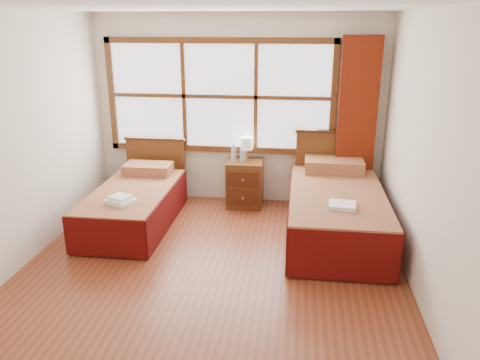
# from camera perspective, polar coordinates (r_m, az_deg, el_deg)

# --- Properties ---
(floor) EXTENTS (4.50, 4.50, 0.00)m
(floor) POSITION_cam_1_polar(r_m,az_deg,el_deg) (4.90, -3.76, -11.63)
(floor) COLOR brown
(floor) RESTS_ON ground
(ceiling) EXTENTS (4.50, 4.50, 0.00)m
(ceiling) POSITION_cam_1_polar(r_m,az_deg,el_deg) (4.23, -4.55, 20.42)
(ceiling) COLOR white
(ceiling) RESTS_ON wall_back
(wall_back) EXTENTS (4.00, 0.00, 4.00)m
(wall_back) POSITION_cam_1_polar(r_m,az_deg,el_deg) (6.55, -0.23, 8.42)
(wall_back) COLOR silver
(wall_back) RESTS_ON floor
(wall_left) EXTENTS (0.00, 4.50, 4.50)m
(wall_left) POSITION_cam_1_polar(r_m,az_deg,el_deg) (5.16, -26.49, 3.63)
(wall_left) COLOR silver
(wall_left) RESTS_ON floor
(wall_right) EXTENTS (0.00, 4.50, 4.50)m
(wall_right) POSITION_cam_1_polar(r_m,az_deg,el_deg) (4.45, 22.03, 2.09)
(wall_right) COLOR silver
(wall_right) RESTS_ON floor
(window) EXTENTS (3.16, 0.06, 1.56)m
(window) POSITION_cam_1_polar(r_m,az_deg,el_deg) (6.52, -2.49, 10.14)
(window) COLOR white
(window) RESTS_ON wall_back
(curtain) EXTENTS (0.50, 0.16, 2.30)m
(curtain) POSITION_cam_1_polar(r_m,az_deg,el_deg) (6.43, 13.98, 6.49)
(curtain) COLOR maroon
(curtain) RESTS_ON wall_back
(bed_left) EXTENTS (0.94, 1.96, 0.91)m
(bed_left) POSITION_cam_1_polar(r_m,az_deg,el_deg) (6.12, -12.65, -2.75)
(bed_left) COLOR #3F1D0D
(bed_left) RESTS_ON floor
(bed_right) EXTENTS (1.12, 2.17, 1.09)m
(bed_right) POSITION_cam_1_polar(r_m,az_deg,el_deg) (5.77, 11.58, -3.45)
(bed_right) COLOR #3F1D0D
(bed_right) RESTS_ON floor
(nightstand) EXTENTS (0.49, 0.48, 0.65)m
(nightstand) POSITION_cam_1_polar(r_m,az_deg,el_deg) (6.54, 0.61, -0.43)
(nightstand) COLOR #592F13
(nightstand) RESTS_ON floor
(towels_left) EXTENTS (0.37, 0.35, 0.09)m
(towels_left) POSITION_cam_1_polar(r_m,az_deg,el_deg) (5.57, -14.36, -2.36)
(towels_left) COLOR white
(towels_left) RESTS_ON bed_left
(towels_right) EXTENTS (0.31, 0.28, 0.04)m
(towels_right) POSITION_cam_1_polar(r_m,az_deg,el_deg) (5.14, 12.35, -3.03)
(towels_right) COLOR white
(towels_right) RESTS_ON bed_right
(lamp) EXTENTS (0.17, 0.17, 0.33)m
(lamp) POSITION_cam_1_polar(r_m,az_deg,el_deg) (6.40, 0.81, 4.39)
(lamp) COLOR #C28B3E
(lamp) RESTS_ON nightstand
(bottle_near) EXTENTS (0.06, 0.06, 0.24)m
(bottle_near) POSITION_cam_1_polar(r_m,az_deg,el_deg) (6.40, -0.78, 3.24)
(bottle_near) COLOR #A0C0CE
(bottle_near) RESTS_ON nightstand
(bottle_far) EXTENTS (0.07, 0.07, 0.28)m
(bottle_far) POSITION_cam_1_polar(r_m,az_deg,el_deg) (6.41, 0.39, 3.42)
(bottle_far) COLOR #A0C0CE
(bottle_far) RESTS_ON nightstand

